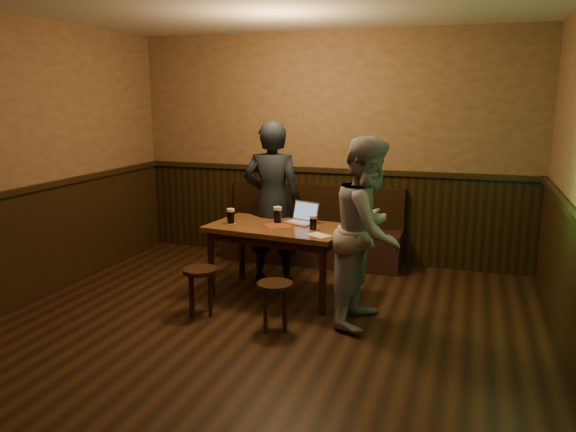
{
  "coord_description": "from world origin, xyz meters",
  "views": [
    {
      "loc": [
        1.69,
        -3.76,
        2.02
      ],
      "look_at": [
        -0.01,
        1.37,
        0.87
      ],
      "focal_mm": 35.0,
      "sensor_mm": 36.0,
      "label": 1
    }
  ],
  "objects_px": {
    "laptop": "(303,218)",
    "pint_left": "(231,216)",
    "stool_right": "(275,292)",
    "pub_table": "(278,235)",
    "stool_left": "(200,278)",
    "bench": "(312,237)",
    "pint_right": "(313,223)",
    "person_suit": "(272,202)",
    "person_grey": "(368,232)",
    "pint_mid": "(278,215)"
  },
  "relations": [
    {
      "from": "pint_right",
      "to": "person_suit",
      "type": "distance_m",
      "value": 0.81
    },
    {
      "from": "bench",
      "to": "pint_right",
      "type": "relative_size",
      "value": 14.97
    },
    {
      "from": "stool_right",
      "to": "pint_left",
      "type": "bearing_deg",
      "value": 134.62
    },
    {
      "from": "pub_table",
      "to": "stool_left",
      "type": "relative_size",
      "value": 3.3
    },
    {
      "from": "stool_left",
      "to": "pint_left",
      "type": "height_order",
      "value": "pint_left"
    },
    {
      "from": "pint_right",
      "to": "person_suit",
      "type": "xyz_separation_m",
      "value": [
        -0.61,
        0.52,
        0.08
      ]
    },
    {
      "from": "stool_right",
      "to": "person_grey",
      "type": "relative_size",
      "value": 0.25
    },
    {
      "from": "pub_table",
      "to": "pint_mid",
      "type": "height_order",
      "value": "pint_mid"
    },
    {
      "from": "pint_right",
      "to": "laptop",
      "type": "bearing_deg",
      "value": 125.0
    },
    {
      "from": "pint_left",
      "to": "pub_table",
      "type": "bearing_deg",
      "value": 7.38
    },
    {
      "from": "stool_left",
      "to": "stool_right",
      "type": "height_order",
      "value": "stool_left"
    },
    {
      "from": "stool_left",
      "to": "pint_left",
      "type": "relative_size",
      "value": 2.78
    },
    {
      "from": "pint_right",
      "to": "person_grey",
      "type": "xyz_separation_m",
      "value": [
        0.6,
        -0.33,
        0.03
      ]
    },
    {
      "from": "pub_table",
      "to": "stool_right",
      "type": "xyz_separation_m",
      "value": [
        0.26,
        -0.82,
        -0.3
      ]
    },
    {
      "from": "stool_right",
      "to": "person_grey",
      "type": "distance_m",
      "value": 0.99
    },
    {
      "from": "pint_mid",
      "to": "pint_right",
      "type": "bearing_deg",
      "value": -22.85
    },
    {
      "from": "stool_left",
      "to": "bench",
      "type": "bearing_deg",
      "value": 74.94
    },
    {
      "from": "bench",
      "to": "stool_left",
      "type": "relative_size",
      "value": 4.94
    },
    {
      "from": "stool_left",
      "to": "pint_left",
      "type": "bearing_deg",
      "value": 86.54
    },
    {
      "from": "laptop",
      "to": "pint_left",
      "type": "bearing_deg",
      "value": -139.11
    },
    {
      "from": "pint_mid",
      "to": "person_suit",
      "type": "bearing_deg",
      "value": 117.9
    },
    {
      "from": "pint_left",
      "to": "pint_mid",
      "type": "height_order",
      "value": "pint_mid"
    },
    {
      "from": "bench",
      "to": "stool_right",
      "type": "distance_m",
      "value": 2.12
    },
    {
      "from": "pint_mid",
      "to": "laptop",
      "type": "xyz_separation_m",
      "value": [
        0.24,
        0.09,
        -0.03
      ]
    },
    {
      "from": "stool_right",
      "to": "pint_mid",
      "type": "height_order",
      "value": "pint_mid"
    },
    {
      "from": "pub_table",
      "to": "person_suit",
      "type": "distance_m",
      "value": 0.56
    },
    {
      "from": "pub_table",
      "to": "bench",
      "type": "bearing_deg",
      "value": 96.76
    },
    {
      "from": "pint_mid",
      "to": "person_suit",
      "type": "xyz_separation_m",
      "value": [
        -0.18,
        0.34,
        0.06
      ]
    },
    {
      "from": "pint_left",
      "to": "laptop",
      "type": "bearing_deg",
      "value": 21.09
    },
    {
      "from": "pint_left",
      "to": "pint_right",
      "type": "xyz_separation_m",
      "value": [
        0.88,
        -0.0,
        -0.01
      ]
    },
    {
      "from": "laptop",
      "to": "stool_left",
      "type": "bearing_deg",
      "value": -109.08
    },
    {
      "from": "stool_right",
      "to": "person_suit",
      "type": "xyz_separation_m",
      "value": [
        -0.48,
        1.28,
        0.55
      ]
    },
    {
      "from": "pint_right",
      "to": "person_grey",
      "type": "distance_m",
      "value": 0.69
    },
    {
      "from": "pint_left",
      "to": "person_grey",
      "type": "xyz_separation_m",
      "value": [
        1.48,
        -0.33,
        0.02
      ]
    },
    {
      "from": "stool_right",
      "to": "laptop",
      "type": "relative_size",
      "value": 1.17
    },
    {
      "from": "bench",
      "to": "laptop",
      "type": "height_order",
      "value": "laptop"
    },
    {
      "from": "pint_left",
      "to": "person_suit",
      "type": "height_order",
      "value": "person_suit"
    },
    {
      "from": "laptop",
      "to": "person_suit",
      "type": "xyz_separation_m",
      "value": [
        -0.42,
        0.25,
        0.09
      ]
    },
    {
      "from": "stool_left",
      "to": "pint_mid",
      "type": "bearing_deg",
      "value": 59.16
    },
    {
      "from": "bench",
      "to": "person_suit",
      "type": "height_order",
      "value": "person_suit"
    },
    {
      "from": "pint_left",
      "to": "person_grey",
      "type": "relative_size",
      "value": 0.09
    },
    {
      "from": "pint_right",
      "to": "laptop",
      "type": "xyz_separation_m",
      "value": [
        -0.19,
        0.27,
        -0.02
      ]
    },
    {
      "from": "stool_left",
      "to": "laptop",
      "type": "relative_size",
      "value": 1.21
    },
    {
      "from": "pint_mid",
      "to": "person_grey",
      "type": "relative_size",
      "value": 0.1
    },
    {
      "from": "pub_table",
      "to": "pint_right",
      "type": "bearing_deg",
      "value": -3.36
    },
    {
      "from": "person_grey",
      "to": "pint_left",
      "type": "bearing_deg",
      "value": 83.68
    },
    {
      "from": "pub_table",
      "to": "laptop",
      "type": "height_order",
      "value": "laptop"
    },
    {
      "from": "stool_left",
      "to": "person_grey",
      "type": "xyz_separation_m",
      "value": [
        1.52,
        0.31,
        0.49
      ]
    },
    {
      "from": "stool_left",
      "to": "stool_right",
      "type": "distance_m",
      "value": 0.8
    },
    {
      "from": "person_suit",
      "to": "person_grey",
      "type": "xyz_separation_m",
      "value": [
        1.21,
        -0.85,
        -0.04
      ]
    }
  ]
}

